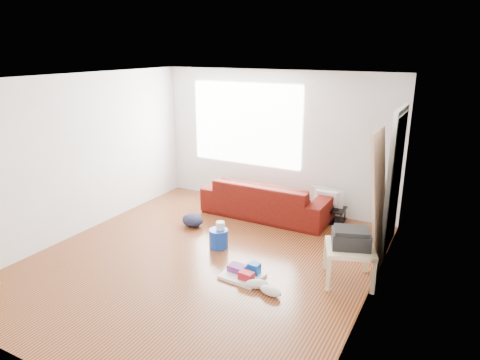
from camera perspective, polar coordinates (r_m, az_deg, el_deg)
The scene contains 12 objects.
room at distance 5.75m, azimuth -4.00°, elevation 0.95°, with size 4.51×5.01×2.51m.
sofa at distance 7.65m, azimuth 3.53°, elevation -4.74°, with size 2.24×0.87×0.65m, color black.
tv_stand at distance 7.52m, azimuth 11.30°, elevation -4.38°, with size 0.68×0.41×0.25m.
tv at distance 7.42m, azimuth 11.43°, elevation -2.38°, with size 0.56×0.07×0.32m, color black.
side_table at distance 5.62m, azimuth 14.43°, elevation -9.29°, with size 0.76×0.76×0.48m.
printer at distance 5.54m, azimuth 14.58°, elevation -7.49°, with size 0.55×0.49×0.24m.
bucket at distance 6.50m, azimuth -2.85°, elevation -8.90°, with size 0.28×0.28×0.28m, color #1036A1.
toilet_paper at distance 6.42m, azimuth -2.62°, elevation -7.25°, with size 0.13×0.13×0.12m, color silver.
cleaning_tray at distance 5.69m, azimuth 0.49°, elevation -12.33°, with size 0.54×0.45×0.18m.
backpack at distance 7.25m, azimuth -6.31°, elevation -6.12°, with size 0.39×0.31×0.21m, color black.
sneakers at distance 5.39m, azimuth 3.14°, elevation -14.11°, with size 0.53×0.27×0.12m.
door_panel at distance 6.35m, azimuth 17.25°, elevation -10.41°, with size 0.04×0.75×1.87m, color tan.
Camera 1 is at (3.03, -4.51, 2.87)m, focal length 32.00 mm.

